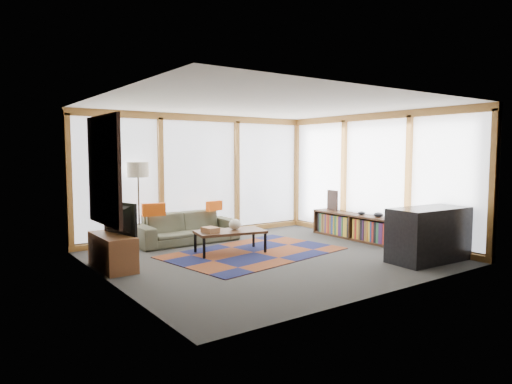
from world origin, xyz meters
TOP-DOWN VIEW (x-y plane):
  - ground at (0.00, 0.00)m, footprint 5.50×5.50m
  - room_envelope at (0.49, 0.56)m, footprint 5.52×5.02m
  - rug at (-0.04, 0.41)m, footprint 3.32×2.42m
  - sofa at (-0.60, 1.95)m, footprint 2.06×0.81m
  - pillow_left at (-1.30, 1.93)m, footprint 0.46×0.22m
  - pillow_right at (0.03, 1.93)m, footprint 0.38×0.18m
  - floor_lamp at (-1.51, 2.13)m, footprint 0.41×0.41m
  - coffee_table at (-0.39, 0.65)m, footprint 1.32×0.85m
  - book_stack at (-0.78, 0.69)m, footprint 0.25×0.30m
  - vase at (-0.26, 0.69)m, footprint 0.24×0.24m
  - bookshelf at (2.43, 0.26)m, footprint 0.38×2.11m
  - bowl_a at (2.45, -0.33)m, footprint 0.22×0.22m
  - bowl_b at (2.42, 0.08)m, footprint 0.16×0.16m
  - shelf_picture at (2.49, 0.98)m, footprint 0.09×0.34m
  - tv_console at (-2.47, 0.77)m, footprint 0.45×1.08m
  - television at (-2.43, 0.75)m, footprint 0.31×0.88m
  - bar_counter at (1.98, -1.77)m, footprint 1.45×0.74m

SIDE VIEW (x-z plane):
  - ground at x=0.00m, z-range 0.00..0.00m
  - rug at x=-0.04m, z-range 0.00..0.01m
  - coffee_table at x=-0.39m, z-range 0.00..0.41m
  - bookshelf at x=2.43m, z-range 0.00..0.53m
  - tv_console at x=-2.47m, z-range 0.00..0.54m
  - sofa at x=-0.60m, z-range 0.00..0.60m
  - bar_counter at x=1.98m, z-range 0.00..0.89m
  - book_stack at x=-0.78m, z-range 0.41..0.50m
  - vase at x=-0.26m, z-range 0.41..0.60m
  - bowl_b at x=2.42m, z-range 0.53..0.61m
  - bowl_a at x=2.45m, z-range 0.53..0.63m
  - pillow_right at x=0.03m, z-range 0.60..0.80m
  - pillow_left at x=-1.30m, z-range 0.60..0.84m
  - shelf_picture at x=2.49m, z-range 0.53..0.97m
  - television at x=-2.43m, z-range 0.54..1.04m
  - floor_lamp at x=-1.51m, z-range 0.00..1.62m
  - room_envelope at x=0.49m, z-range 0.23..2.85m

